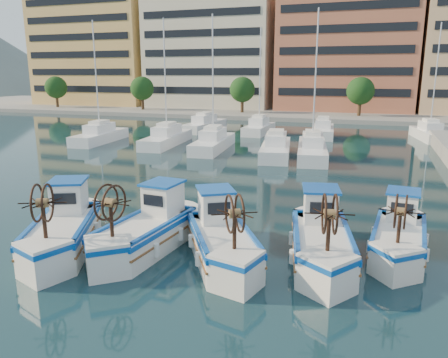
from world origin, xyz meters
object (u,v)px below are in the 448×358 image
at_px(fishing_boat_b, 148,228).
at_px(fishing_boat_c, 221,237).
at_px(fishing_boat_d, 321,238).
at_px(fishing_boat_e, 399,234).
at_px(fishing_boat_a, 64,227).

height_order(fishing_boat_b, fishing_boat_c, fishing_boat_b).
bearing_deg(fishing_boat_d, fishing_boat_b, 178.55).
height_order(fishing_boat_c, fishing_boat_e, fishing_boat_c).
relative_size(fishing_boat_c, fishing_boat_d, 0.97).
distance_m(fishing_boat_a, fishing_boat_c, 6.13).
bearing_deg(fishing_boat_a, fishing_boat_d, -11.95).
relative_size(fishing_boat_b, fishing_boat_c, 1.01).
relative_size(fishing_boat_d, fishing_boat_e, 1.11).
bearing_deg(fishing_boat_a, fishing_boat_b, -5.79).
relative_size(fishing_boat_a, fishing_boat_b, 1.04).
bearing_deg(fishing_boat_e, fishing_boat_b, -158.99).
height_order(fishing_boat_a, fishing_boat_b, fishing_boat_a).
distance_m(fishing_boat_c, fishing_boat_d, 3.60).
relative_size(fishing_boat_c, fishing_boat_e, 1.08).
xyz_separation_m(fishing_boat_b, fishing_boat_d, (6.42, 1.09, 0.01)).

